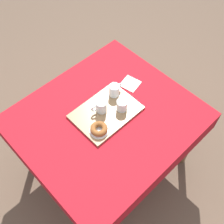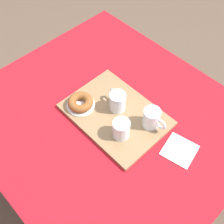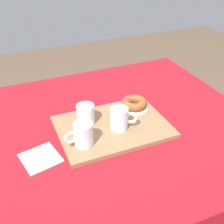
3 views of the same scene
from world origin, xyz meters
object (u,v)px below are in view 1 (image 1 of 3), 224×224
Objects in this scene: tea_mug_right at (101,107)px; water_glass_near at (122,106)px; tea_mug_left at (114,90)px; dining_table at (107,124)px; paper_napkin at (130,84)px; donut_plate_left at (99,131)px; sugar_donut_left at (99,129)px; serving_tray at (106,112)px.

water_glass_near is (0.11, -0.09, -0.01)m from tea_mug_right.
tea_mug_right is (-0.16, -0.04, 0.00)m from tea_mug_left.
tea_mug_right is at bearing -166.03° from tea_mug_left.
tea_mug_right is at bearing 86.37° from dining_table.
donut_plate_left is at bearing -161.57° from paper_napkin.
sugar_donut_left reaches higher than donut_plate_left.
paper_napkin is at bearing 18.43° from sugar_donut_left.
donut_plate_left is (-0.14, -0.08, 0.01)m from serving_tray.
serving_tray reaches higher than paper_napkin.
donut_plate_left is (-0.23, -0.02, -0.03)m from water_glass_near.
tea_mug_left is 0.33m from donut_plate_left.
serving_tray is at bearing -154.98° from tea_mug_left.
dining_table is at bearing 25.12° from donut_plate_left.
donut_plate_left is at bearing -174.19° from water_glass_near.
donut_plate_left reaches higher than serving_tray.
water_glass_near is (0.11, -0.03, 0.14)m from dining_table.
tea_mug_left reaches higher than sugar_donut_left.
donut_plate_left is at bearing -137.74° from tea_mug_right.
tea_mug_right is 0.33m from paper_napkin.
paper_napkin is (0.16, -0.00, -0.06)m from tea_mug_left.
sugar_donut_left is at bearing -149.19° from serving_tray.
water_glass_near is (-0.05, -0.13, -0.01)m from tea_mug_left.
water_glass_near is 0.72× the size of sugar_donut_left.
tea_mug_left reaches higher than donut_plate_left.
water_glass_near reaches higher than donut_plate_left.
dining_table is 9.29× the size of donut_plate_left.
tea_mug_right is at bearing -173.25° from paper_napkin.
sugar_donut_left reaches higher than dining_table.
tea_mug_left is (0.15, 0.07, 0.05)m from serving_tray.
tea_mug_right is 0.14m from water_glass_near.
water_glass_near is 0.26m from paper_napkin.
donut_plate_left reaches higher than dining_table.
tea_mug_left is 0.17m from tea_mug_right.
tea_mug_left is 0.17m from paper_napkin.
donut_plate_left is 0.02m from sugar_donut_left.
tea_mug_left is 0.14m from water_glass_near.
sugar_donut_left is at bearing -90.00° from donut_plate_left.
paper_napkin is at bearing 18.43° from donut_plate_left.
water_glass_near is 0.24m from sugar_donut_left.
serving_tray is at bearing 52.75° from dining_table.
water_glass_near is at bearing -38.06° from tea_mug_right.
dining_table is at bearing -127.25° from serving_tray.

